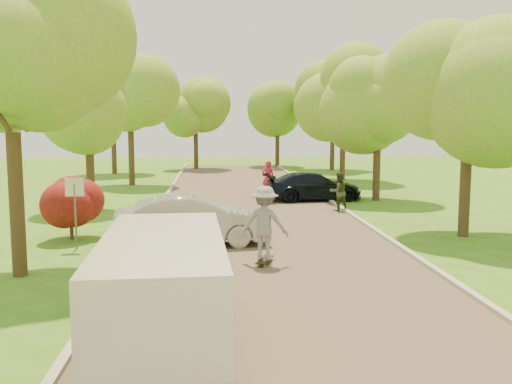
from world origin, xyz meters
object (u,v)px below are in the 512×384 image
object	(u,v)px
skateboarder	(265,223)
person_striped	(268,178)
silver_sedan	(192,221)
longboard	(265,260)
person_olive	(339,192)
street_sign	(75,198)
minivan	(163,289)
dark_sedan	(313,186)

from	to	relation	value
skateboarder	person_striped	world-z (taller)	skateboarder
skateboarder	person_striped	size ratio (longest dim) A/B	1.09
silver_sedan	skateboarder	xyz separation A→B (m)	(2.05, -2.54, 0.35)
silver_sedan	longboard	bearing A→B (deg)	-147.46
skateboarder	person_olive	distance (m)	9.92
street_sign	silver_sedan	distance (m)	3.60
minivan	silver_sedan	size ratio (longest dim) A/B	1.10
minivan	skateboarder	distance (m)	6.06
street_sign	person_striped	world-z (taller)	street_sign
silver_sedan	street_sign	bearing A→B (deg)	87.93
skateboarder	person_striped	bearing A→B (deg)	-76.98
dark_sedan	person_olive	bearing A→B (deg)	-177.68
minivan	person_striped	size ratio (longest dim) A/B	2.86
dark_sedan	person_striped	bearing A→B (deg)	38.29
silver_sedan	dark_sedan	xyz separation A→B (m)	(5.60, 9.98, -0.09)
longboard	silver_sedan	bearing A→B (deg)	-32.14
minivan	skateboarder	world-z (taller)	skateboarder
dark_sedan	longboard	xyz separation A→B (m)	(-3.55, -12.51, -0.58)
street_sign	dark_sedan	bearing A→B (deg)	48.38
street_sign	minivan	distance (m)	8.57
minivan	dark_sedan	distance (m)	19.04
longboard	person_striped	bearing A→B (deg)	-76.98
street_sign	dark_sedan	size ratio (longest dim) A/B	0.45
silver_sedan	skateboarder	distance (m)	3.28
dark_sedan	person_olive	size ratio (longest dim) A/B	2.81
dark_sedan	person_striped	size ratio (longest dim) A/B	2.60
minivan	silver_sedan	distance (m)	8.16
minivan	person_olive	bearing A→B (deg)	64.46
minivan	person_olive	world-z (taller)	minivan
street_sign	minivan	xyz separation A→B (m)	(3.30, -7.89, -0.55)
minivan	longboard	xyz separation A→B (m)	(2.25, 5.62, -0.91)
dark_sedan	longboard	size ratio (longest dim) A/B	4.50
dark_sedan	skateboarder	xyz separation A→B (m)	(-3.55, -12.51, 0.44)
person_striped	skateboarder	bearing A→B (deg)	87.96
silver_sedan	person_striped	bearing A→B (deg)	-22.83
silver_sedan	person_olive	world-z (taller)	person_olive
street_sign	minivan	bearing A→B (deg)	-67.32
silver_sedan	person_striped	size ratio (longest dim) A/B	2.59
street_sign	skateboarder	bearing A→B (deg)	-22.27
person_olive	skateboarder	bearing A→B (deg)	52.16
minivan	street_sign	bearing A→B (deg)	110.38
street_sign	longboard	size ratio (longest dim) A/B	2.04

